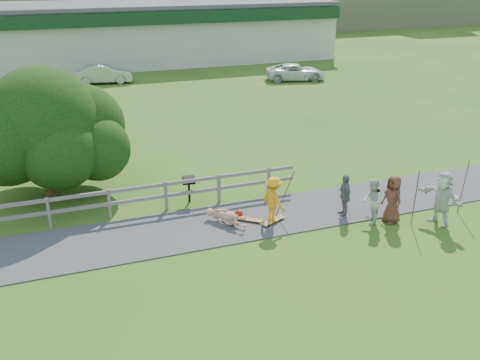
{
  "coord_description": "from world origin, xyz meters",
  "views": [
    {
      "loc": [
        -5.57,
        -14.06,
        8.3
      ],
      "look_at": [
        0.35,
        2.0,
        1.33
      ],
      "focal_mm": 40.0,
      "sensor_mm": 36.0,
      "label": 1
    }
  ],
  "objects": [
    {
      "name": "ground",
      "position": [
        0.0,
        0.0,
        0.0
      ],
      "size": [
        260.0,
        260.0,
        0.0
      ],
      "primitive_type": "plane",
      "color": "#305618",
      "rests_on": "ground"
    },
    {
      "name": "path",
      "position": [
        0.0,
        1.5,
        0.02
      ],
      "size": [
        34.0,
        3.0,
        0.04
      ],
      "primitive_type": "cube",
      "color": "#3B3B3D",
      "rests_on": "ground"
    },
    {
      "name": "fence",
      "position": [
        -4.62,
        3.3,
        0.72
      ],
      "size": [
        15.05,
        0.1,
        1.1
      ],
      "color": "slate",
      "rests_on": "ground"
    },
    {
      "name": "strip_mall",
      "position": [
        4.0,
        34.94,
        2.58
      ],
      "size": [
        32.5,
        10.75,
        5.1
      ],
      "color": "beige",
      "rests_on": "ground"
    },
    {
      "name": "skater_rider",
      "position": [
        1.18,
        0.97,
        0.8
      ],
      "size": [
        0.86,
        1.16,
        1.6
      ],
      "primitive_type": "imported",
      "rotation": [
        0.0,
        0.0,
        1.86
      ],
      "color": "#F8A217",
      "rests_on": "ground"
    },
    {
      "name": "skater_fallen",
      "position": [
        -0.37,
        1.45,
        0.29
      ],
      "size": [
        1.52,
        1.2,
        0.58
      ],
      "primitive_type": "imported",
      "rotation": [
        0.0,
        0.0,
        0.6
      ],
      "color": "tan",
      "rests_on": "ground"
    },
    {
      "name": "spectator_a",
      "position": [
        4.32,
        -0.15,
        0.81
      ],
      "size": [
        0.89,
        0.98,
        1.62
      ],
      "primitive_type": "imported",
      "rotation": [
        0.0,
        0.0,
        4.27
      ],
      "color": "silver",
      "rests_on": "ground"
    },
    {
      "name": "spectator_b",
      "position": [
        3.77,
        0.7,
        0.77
      ],
      "size": [
        0.56,
        0.96,
        1.54
      ],
      "primitive_type": "imported",
      "rotation": [
        0.0,
        0.0,
        4.5
      ],
      "color": "slate",
      "rests_on": "ground"
    },
    {
      "name": "spectator_c",
      "position": [
        5.03,
        -0.32,
        0.85
      ],
      "size": [
        0.62,
        0.88,
        1.7
      ],
      "primitive_type": "imported",
      "rotation": [
        0.0,
        0.0,
        4.81
      ],
      "color": "brown",
      "rests_on": "ground"
    },
    {
      "name": "spectator_d",
      "position": [
        6.52,
        -0.99,
        0.95
      ],
      "size": [
        0.94,
        1.84,
        1.89
      ],
      "primitive_type": "imported",
      "rotation": [
        0.0,
        0.0,
        4.94
      ],
      "color": "silver",
      "rests_on": "ground"
    },
    {
      "name": "car_silver",
      "position": [
        -1.37,
        26.41,
        0.68
      ],
      "size": [
        4.28,
        2.01,
        1.36
      ],
      "primitive_type": "imported",
      "rotation": [
        0.0,
        0.0,
        1.43
      ],
      "color": "#AEB1B6",
      "rests_on": "ground"
    },
    {
      "name": "car_white",
      "position": [
        12.44,
        22.54,
        0.62
      ],
      "size": [
        4.83,
        3.07,
        1.24
      ],
      "primitive_type": "imported",
      "rotation": [
        0.0,
        0.0,
        1.33
      ],
      "color": "silver",
      "rests_on": "ground"
    },
    {
      "name": "tree",
      "position": [
        -5.81,
        6.28,
        1.73
      ],
      "size": [
        6.77,
        6.77,
        3.47
      ],
      "primitive_type": null,
      "color": "black",
      "rests_on": "ground"
    },
    {
      "name": "bbq",
      "position": [
        -1.04,
        3.68,
        0.5
      ],
      "size": [
        0.51,
        0.42,
        1.0
      ],
      "primitive_type": null,
      "rotation": [
        0.0,
        0.0,
        -0.14
      ],
      "color": "black",
      "rests_on": "ground"
    },
    {
      "name": "longboard_rider",
      "position": [
        1.18,
        0.97,
        0.06
      ],
      "size": [
        1.01,
        0.64,
        0.11
      ],
      "primitive_type": null,
      "rotation": [
        0.0,
        0.0,
        0.43
      ],
      "color": "olive",
      "rests_on": "ground"
    },
    {
      "name": "longboard_fallen",
      "position": [
        0.43,
        1.35,
        0.05
      ],
      "size": [
        0.91,
        0.79,
        0.11
      ],
      "primitive_type": null,
      "rotation": [
        0.0,
        0.0,
        -0.67
      ],
      "color": "olive",
      "rests_on": "ground"
    },
    {
      "name": "helmet",
      "position": [
        0.23,
        1.8,
        0.14
      ],
      "size": [
        0.29,
        0.29,
        0.29
      ],
      "primitive_type": "sphere",
      "color": "#A41E07",
      "rests_on": "ground"
    },
    {
      "name": "pole_rider",
      "position": [
        1.78,
        1.37,
        0.89
      ],
      "size": [
        0.03,
        0.03,
        1.78
      ],
      "primitive_type": "cylinder",
      "color": "#553022",
      "rests_on": "ground"
    },
    {
      "name": "pole_spec_left",
      "position": [
        5.57,
        -0.79,
        0.99
      ],
      "size": [
        0.03,
        0.03,
        1.99
      ],
      "primitive_type": "cylinder",
      "color": "#553022",
      "rests_on": "ground"
    },
    {
      "name": "pole_spec_right",
      "position": [
        7.8,
        -0.54,
        0.98
      ],
      "size": [
        0.03,
        0.03,
        1.97
      ],
      "primitive_type": "cylinder",
      "color": "#553022",
      "rests_on": "ground"
    }
  ]
}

